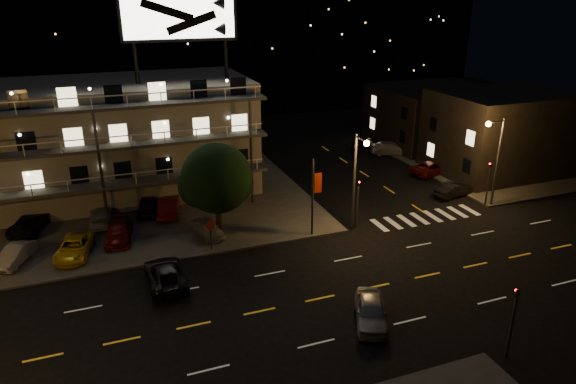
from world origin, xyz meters
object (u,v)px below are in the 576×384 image
object	(u,v)px
lot_car_7	(101,216)
lot_car_4	(207,228)
tree	(216,180)
road_car_east	(371,311)
road_car_west	(165,274)
side_car_0	(454,190)
lot_car_2	(74,248)

from	to	relation	value
lot_car_7	lot_car_4	bearing A→B (deg)	148.57
tree	road_car_east	bearing A→B (deg)	-69.70
road_car_east	road_car_west	xyz separation A→B (m)	(-10.58, 8.49, -0.03)
tree	lot_car_4	bearing A→B (deg)	-149.35
side_car_0	road_car_east	bearing A→B (deg)	118.18
tree	road_car_west	bearing A→B (deg)	-128.56
lot_car_2	lot_car_7	size ratio (longest dim) A/B	1.08
lot_car_2	road_car_west	world-z (taller)	lot_car_2
tree	road_car_west	size ratio (longest dim) A/B	1.41
side_car_0	lot_car_4	bearing A→B (deg)	78.38
tree	lot_car_2	bearing A→B (deg)	-177.75
road_car_east	lot_car_7	bearing A→B (deg)	150.38
tree	road_car_west	distance (m)	8.96
lot_car_4	tree	bearing A→B (deg)	15.71
tree	road_car_west	xyz separation A→B (m)	(-5.08, -6.37, -3.73)
tree	side_car_0	distance (m)	22.81
lot_car_4	side_car_0	distance (m)	23.52
lot_car_2	side_car_0	size ratio (longest dim) A/B	1.14
lot_car_7	side_car_0	xyz separation A→B (m)	(31.28, -4.97, -0.10)
tree	lot_car_7	world-z (taller)	tree
lot_car_7	road_car_west	xyz separation A→B (m)	(3.70, -11.14, -0.06)
lot_car_2	road_car_east	size ratio (longest dim) A/B	1.06
side_car_0	road_car_west	distance (m)	28.26
lot_car_4	lot_car_7	world-z (taller)	lot_car_4
tree	side_car_0	bearing A→B (deg)	-0.53
side_car_0	road_car_east	distance (m)	22.44
road_car_east	road_car_west	size ratio (longest dim) A/B	0.85
road_car_east	lot_car_4	bearing A→B (deg)	138.90
lot_car_7	road_car_west	distance (m)	11.73
lot_car_2	road_car_east	xyz separation A→B (m)	(16.24, -14.44, -0.05)
lot_car_7	side_car_0	world-z (taller)	lot_car_7
lot_car_4	road_car_west	bearing A→B (deg)	-140.10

